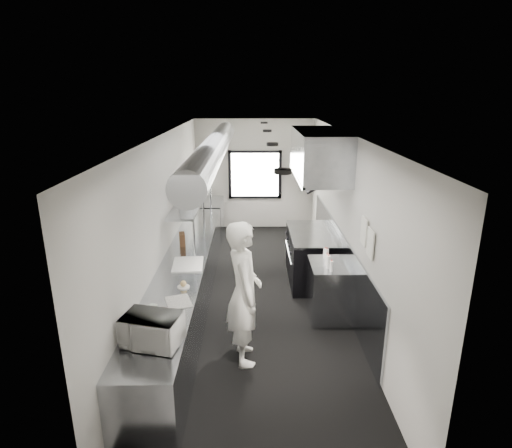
{
  "coord_description": "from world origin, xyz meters",
  "views": [
    {
      "loc": [
        -0.08,
        -6.74,
        3.46
      ],
      "look_at": [
        -0.01,
        -0.2,
        1.4
      ],
      "focal_mm": 29.75,
      "sensor_mm": 36.0,
      "label": 1
    }
  ],
  "objects_px": {
    "range": "(311,256)",
    "deli_tub_b": "(153,310)",
    "line_cook": "(244,293)",
    "deli_tub_a": "(142,321)",
    "plate_stack_b": "(190,191)",
    "plate_stack_d": "(197,180)",
    "prep_counter": "(186,286)",
    "knife_block": "(182,239)",
    "microwave": "(152,330)",
    "plate_stack_a": "(185,197)",
    "small_plate": "(184,287)",
    "plate_stack_c": "(192,185)",
    "squeeze_bottle_d": "(327,254)",
    "bottle_station": "(330,290)",
    "exhaust_hood": "(319,154)",
    "pass_shelf": "(193,198)",
    "squeeze_bottle_b": "(328,262)",
    "far_work_table": "(208,219)",
    "squeeze_bottle_c": "(327,260)",
    "squeeze_bottle_e": "(325,253)",
    "cutting_board": "(188,264)",
    "squeeze_bottle_a": "(332,266)"
  },
  "relations": [
    {
      "from": "range",
      "to": "deli_tub_b",
      "type": "bearing_deg",
      "value": -128.73
    },
    {
      "from": "line_cook",
      "to": "deli_tub_a",
      "type": "relative_size",
      "value": 15.2
    },
    {
      "from": "plate_stack_b",
      "to": "plate_stack_d",
      "type": "distance_m",
      "value": 0.87
    },
    {
      "from": "prep_counter",
      "to": "knife_block",
      "type": "distance_m",
      "value": 0.88
    },
    {
      "from": "microwave",
      "to": "plate_stack_a",
      "type": "distance_m",
      "value": 3.22
    },
    {
      "from": "small_plate",
      "to": "plate_stack_c",
      "type": "xyz_separation_m",
      "value": [
        -0.2,
        2.64,
        0.83
      ]
    },
    {
      "from": "knife_block",
      "to": "deli_tub_b",
      "type": "bearing_deg",
      "value": -102.66
    },
    {
      "from": "small_plate",
      "to": "squeeze_bottle_d",
      "type": "relative_size",
      "value": 0.92
    },
    {
      "from": "bottle_station",
      "to": "microwave",
      "type": "xyz_separation_m",
      "value": [
        -2.28,
        -2.13,
        0.61
      ]
    },
    {
      "from": "deli_tub_a",
      "to": "line_cook",
      "type": "bearing_deg",
      "value": 29.26
    },
    {
      "from": "exhaust_hood",
      "to": "plate_stack_a",
      "type": "distance_m",
      "value": 2.45
    },
    {
      "from": "pass_shelf",
      "to": "deli_tub_a",
      "type": "bearing_deg",
      "value": -92.42
    },
    {
      "from": "bottle_station",
      "to": "deli_tub_a",
      "type": "xyz_separation_m",
      "value": [
        -2.49,
        -1.75,
        0.5
      ]
    },
    {
      "from": "plate_stack_d",
      "to": "squeeze_bottle_b",
      "type": "distance_m",
      "value": 3.39
    },
    {
      "from": "knife_block",
      "to": "plate_stack_a",
      "type": "height_order",
      "value": "plate_stack_a"
    },
    {
      "from": "deli_tub_b",
      "to": "squeeze_bottle_b",
      "type": "distance_m",
      "value": 2.69
    },
    {
      "from": "plate_stack_b",
      "to": "prep_counter",
      "type": "bearing_deg",
      "value": -88.38
    },
    {
      "from": "far_work_table",
      "to": "squeeze_bottle_b",
      "type": "relative_size",
      "value": 6.07
    },
    {
      "from": "plate_stack_b",
      "to": "line_cook",
      "type": "bearing_deg",
      "value": -68.27
    },
    {
      "from": "plate_stack_c",
      "to": "exhaust_hood",
      "type": "bearing_deg",
      "value": -11.03
    },
    {
      "from": "deli_tub_a",
      "to": "squeeze_bottle_b",
      "type": "xyz_separation_m",
      "value": [
        2.4,
        1.59,
        0.05
      ]
    },
    {
      "from": "line_cook",
      "to": "squeeze_bottle_c",
      "type": "xyz_separation_m",
      "value": [
        1.25,
        1.06,
        0.02
      ]
    },
    {
      "from": "range",
      "to": "deli_tub_a",
      "type": "bearing_deg",
      "value": -127.02
    },
    {
      "from": "exhaust_hood",
      "to": "knife_block",
      "type": "distance_m",
      "value": 2.8
    },
    {
      "from": "plate_stack_d",
      "to": "squeeze_bottle_e",
      "type": "relative_size",
      "value": 2.25
    },
    {
      "from": "plate_stack_d",
      "to": "squeeze_bottle_b",
      "type": "relative_size",
      "value": 1.84
    },
    {
      "from": "exhaust_hood",
      "to": "bottle_station",
      "type": "relative_size",
      "value": 2.44
    },
    {
      "from": "bottle_station",
      "to": "cutting_board",
      "type": "distance_m",
      "value": 2.26
    },
    {
      "from": "small_plate",
      "to": "squeeze_bottle_c",
      "type": "xyz_separation_m",
      "value": [
        2.08,
        0.75,
        0.08
      ]
    },
    {
      "from": "exhaust_hood",
      "to": "line_cook",
      "type": "distance_m",
      "value": 3.15
    },
    {
      "from": "far_work_table",
      "to": "cutting_board",
      "type": "xyz_separation_m",
      "value": [
        0.08,
        -3.91,
        0.46
      ]
    },
    {
      "from": "plate_stack_b",
      "to": "squeeze_bottle_b",
      "type": "distance_m",
      "value": 2.84
    },
    {
      "from": "knife_block",
      "to": "exhaust_hood",
      "type": "bearing_deg",
      "value": -0.24
    },
    {
      "from": "far_work_table",
      "to": "range",
      "type": "bearing_deg",
      "value": -48.81
    },
    {
      "from": "exhaust_hood",
      "to": "pass_shelf",
      "type": "xyz_separation_m",
      "value": [
        -2.29,
        0.3,
        -0.86
      ]
    },
    {
      "from": "plate_stack_c",
      "to": "plate_stack_b",
      "type": "bearing_deg",
      "value": -86.65
    },
    {
      "from": "small_plate",
      "to": "cutting_board",
      "type": "xyz_separation_m",
      "value": [
        -0.05,
        0.78,
        0.0
      ]
    },
    {
      "from": "bottle_station",
      "to": "prep_counter",
      "type": "bearing_deg",
      "value": 175.03
    },
    {
      "from": "plate_stack_a",
      "to": "plate_stack_d",
      "type": "distance_m",
      "value": 1.25
    },
    {
      "from": "squeeze_bottle_b",
      "to": "pass_shelf",
      "type": "bearing_deg",
      "value": 140.57
    },
    {
      "from": "plate_stack_a",
      "to": "knife_block",
      "type": "bearing_deg",
      "value": -111.73
    },
    {
      "from": "plate_stack_a",
      "to": "plate_stack_b",
      "type": "bearing_deg",
      "value": 84.36
    },
    {
      "from": "pass_shelf",
      "to": "microwave",
      "type": "relative_size",
      "value": 5.46
    },
    {
      "from": "range",
      "to": "cutting_board",
      "type": "relative_size",
      "value": 2.65
    },
    {
      "from": "prep_counter",
      "to": "squeeze_bottle_b",
      "type": "bearing_deg",
      "value": -9.13
    },
    {
      "from": "range",
      "to": "plate_stack_d",
      "type": "bearing_deg",
      "value": 158.41
    },
    {
      "from": "small_plate",
      "to": "squeeze_bottle_e",
      "type": "relative_size",
      "value": 1.03
    },
    {
      "from": "exhaust_hood",
      "to": "squeeze_bottle_a",
      "type": "height_order",
      "value": "exhaust_hood"
    },
    {
      "from": "pass_shelf",
      "to": "plate_stack_d",
      "type": "bearing_deg",
      "value": 88.47
    },
    {
      "from": "line_cook",
      "to": "squeeze_bottle_d",
      "type": "bearing_deg",
      "value": -54.34
    }
  ]
}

